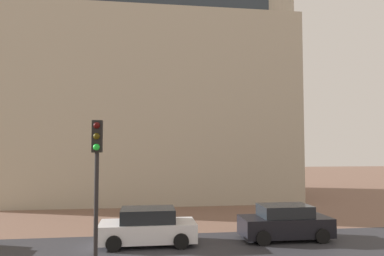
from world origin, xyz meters
TOP-DOWN VIEW (x-y plane):
  - ground_plane at (0.00, 10.00)m, footprint 120.00×120.00m
  - street_asphalt_strip at (0.00, 7.70)m, footprint 120.00×6.00m
  - landmark_building at (-0.95, 24.57)m, footprint 23.17×12.52m
  - car_white at (-1.69, 9.02)m, footprint 4.12×2.07m
  - car_black at (4.52, 9.02)m, footprint 4.04×1.98m
  - traffic_light_pole at (-3.17, 3.54)m, footprint 0.28×0.34m

SIDE VIEW (x-z plane):
  - ground_plane at x=0.00m, z-range 0.00..0.00m
  - street_asphalt_strip at x=0.00m, z-range 0.00..0.00m
  - car_white at x=-1.69m, z-range -0.04..1.50m
  - car_black at x=4.52m, z-range -0.03..1.52m
  - traffic_light_pole at x=-3.17m, z-range 0.96..5.88m
  - landmark_building at x=-0.95m, z-range -8.27..28.08m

